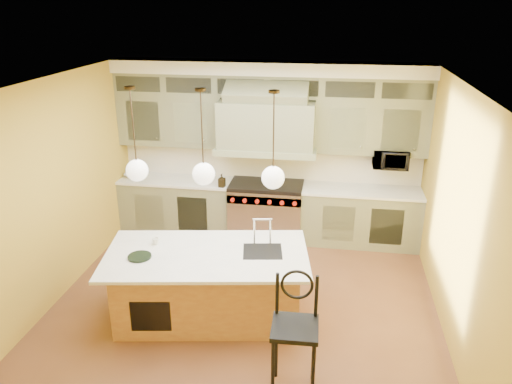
% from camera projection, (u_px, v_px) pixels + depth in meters
% --- Properties ---
extents(floor, '(5.00, 5.00, 0.00)m').
position_uv_depth(floor, '(243.00, 307.00, 6.56)').
color(floor, brown).
rests_on(floor, ground).
extents(ceiling, '(5.00, 5.00, 0.00)m').
position_uv_depth(ceiling, '(241.00, 85.00, 5.52)').
color(ceiling, white).
rests_on(ceiling, wall_back).
extents(wall_back, '(5.00, 0.00, 5.00)m').
position_uv_depth(wall_back, '(270.00, 149.00, 8.35)').
color(wall_back, gold).
rests_on(wall_back, ground).
extents(wall_front, '(5.00, 0.00, 5.00)m').
position_uv_depth(wall_front, '(182.00, 332.00, 3.74)').
color(wall_front, gold).
rests_on(wall_front, ground).
extents(wall_left, '(0.00, 5.00, 5.00)m').
position_uv_depth(wall_left, '(51.00, 194.00, 6.41)').
color(wall_left, gold).
rests_on(wall_left, ground).
extents(wall_right, '(0.00, 5.00, 5.00)m').
position_uv_depth(wall_right, '(458.00, 219.00, 5.68)').
color(wall_right, gold).
rests_on(wall_right, ground).
extents(back_cabinetry, '(5.00, 0.77, 2.90)m').
position_uv_depth(back_cabinetry, '(267.00, 154.00, 8.11)').
color(back_cabinetry, '#75795A').
rests_on(back_cabinetry, floor).
extents(range, '(1.20, 0.74, 0.96)m').
position_uv_depth(range, '(266.00, 210.00, 8.36)').
color(range, silver).
rests_on(range, floor).
extents(kitchen_island, '(2.62, 1.67, 1.35)m').
position_uv_depth(kitchen_island, '(208.00, 284.00, 6.22)').
color(kitchen_island, '#A16239').
rests_on(kitchen_island, floor).
extents(counter_stool, '(0.47, 0.47, 1.31)m').
position_uv_depth(counter_stool, '(295.00, 328.00, 4.92)').
color(counter_stool, black).
rests_on(counter_stool, floor).
extents(microwave, '(0.54, 0.37, 0.30)m').
position_uv_depth(microwave, '(390.00, 159.00, 7.83)').
color(microwave, black).
rests_on(microwave, back_cabinetry).
extents(oil_bottle_a, '(0.13, 0.13, 0.30)m').
position_uv_depth(oil_bottle_a, '(141.00, 169.00, 8.47)').
color(oil_bottle_a, '#1B3414').
rests_on(oil_bottle_a, back_cabinetry).
extents(oil_bottle_b, '(0.11, 0.11, 0.22)m').
position_uv_depth(oil_bottle_b, '(222.00, 181.00, 8.06)').
color(oil_bottle_b, black).
rests_on(oil_bottle_b, back_cabinetry).
extents(fruit_bowl, '(0.32, 0.32, 0.07)m').
position_uv_depth(fruit_bowl, '(134.00, 175.00, 8.54)').
color(fruit_bowl, silver).
rests_on(fruit_bowl, back_cabinetry).
extents(cup, '(0.10, 0.10, 0.08)m').
position_uv_depth(cup, '(156.00, 241.00, 6.23)').
color(cup, white).
rests_on(cup, kitchen_island).
extents(pendant_left, '(0.26, 0.26, 1.11)m').
position_uv_depth(pendant_left, '(137.00, 168.00, 5.81)').
color(pendant_left, '#2D2319').
rests_on(pendant_left, ceiling).
extents(pendant_center, '(0.26, 0.26, 1.11)m').
position_uv_depth(pendant_center, '(204.00, 171.00, 5.69)').
color(pendant_center, '#2D2319').
rests_on(pendant_center, ceiling).
extents(pendant_right, '(0.26, 0.26, 1.11)m').
position_uv_depth(pendant_right, '(273.00, 175.00, 5.57)').
color(pendant_right, '#2D2319').
rests_on(pendant_right, ceiling).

